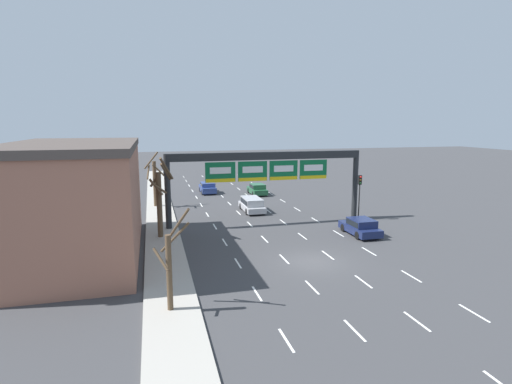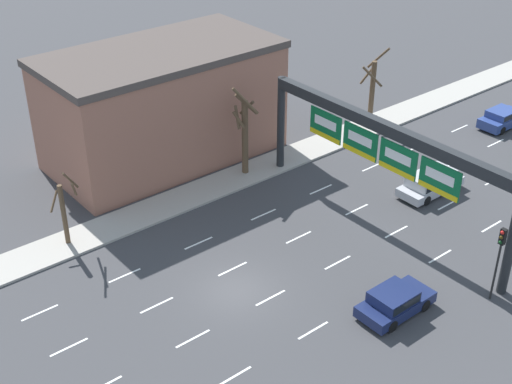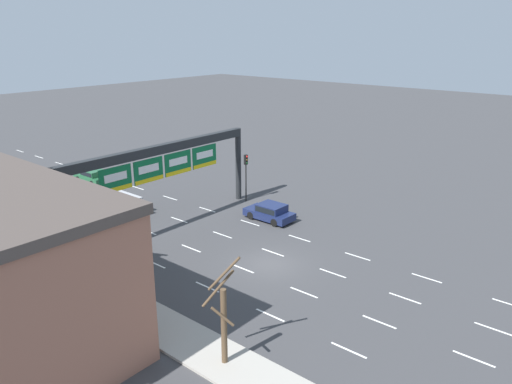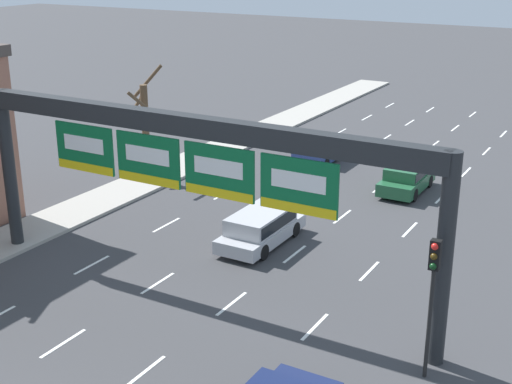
{
  "view_description": "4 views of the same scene",
  "coord_description": "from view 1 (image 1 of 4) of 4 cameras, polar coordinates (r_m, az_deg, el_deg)",
  "views": [
    {
      "loc": [
        -10.32,
        -24.19,
        9.39
      ],
      "look_at": [
        -0.75,
        12.15,
        2.84
      ],
      "focal_mm": 28.0,
      "sensor_mm": 36.0,
      "label": 1
    },
    {
      "loc": [
        24.15,
        -18.36,
        23.97
      ],
      "look_at": [
        -1.8,
        2.82,
        4.28
      ],
      "focal_mm": 50.0,
      "sensor_mm": 36.0,
      "label": 2
    },
    {
      "loc": [
        -24.14,
        -19.07,
        15.19
      ],
      "look_at": [
        3.0,
        3.71,
        3.66
      ],
      "focal_mm": 35.0,
      "sensor_mm": 36.0,
      "label": 3
    },
    {
      "loc": [
        13.74,
        -8.35,
        12.13
      ],
      "look_at": [
        1.66,
        12.75,
        3.72
      ],
      "focal_mm": 50.0,
      "sensor_mm": 36.0,
      "label": 4
    }
  ],
  "objects": [
    {
      "name": "ground_plane",
      "position": [
        27.93,
        7.98,
        -9.85
      ],
      "size": [
        220.0,
        220.0,
        0.0
      ],
      "primitive_type": "plane",
      "color": "#3D3D3F"
    },
    {
      "name": "sidewalk_left",
      "position": [
        25.93,
        -12.52,
        -11.41
      ],
      "size": [
        2.8,
        110.0,
        0.15
      ],
      "color": "#A8A399",
      "rests_on": "ground_plane"
    },
    {
      "name": "lane_dashes",
      "position": [
        40.19,
        0.55,
        -3.61
      ],
      "size": [
        10.02,
        67.0,
        0.01
      ],
      "color": "white",
      "rests_on": "ground_plane"
    },
    {
      "name": "sign_gantry",
      "position": [
        36.79,
        1.63,
        3.58
      ],
      "size": [
        18.63,
        0.7,
        6.74
      ],
      "color": "#232628",
      "rests_on": "ground_plane"
    },
    {
      "name": "building_near",
      "position": [
        30.76,
        -24.35,
        -1.02
      ],
      "size": [
        8.42,
        16.29,
        8.05
      ],
      "color": "#9E6651",
      "rests_on": "ground_plane"
    },
    {
      "name": "car_blue",
      "position": [
        54.17,
        -6.92,
        0.67
      ],
      "size": [
        1.92,
        4.23,
        1.47
      ],
      "color": "navy",
      "rests_on": "ground_plane"
    },
    {
      "name": "suv_silver",
      "position": [
        42.61,
        -0.59,
        -1.69
      ],
      "size": [
        1.97,
        4.78,
        1.47
      ],
      "color": "#B7B7BC",
      "rests_on": "ground_plane"
    },
    {
      "name": "car_green",
      "position": [
        52.61,
        0.19,
        0.46
      ],
      "size": [
        1.88,
        4.26,
        1.43
      ],
      "color": "#235B38",
      "rests_on": "ground_plane"
    },
    {
      "name": "car_navy",
      "position": [
        34.93,
        14.72,
        -4.75
      ],
      "size": [
        1.99,
        4.22,
        1.42
      ],
      "color": "#19234C",
      "rests_on": "ground_plane"
    },
    {
      "name": "traffic_light_near_gantry",
      "position": [
        39.74,
        14.6,
        0.54
      ],
      "size": [
        0.3,
        0.35,
        4.4
      ],
      "color": "black",
      "rests_on": "ground_plane"
    },
    {
      "name": "tree_bare_closest",
      "position": [
        20.47,
        -12.17,
        -10.06
      ],
      "size": [
        1.89,
        1.89,
        5.16
      ],
      "color": "brown",
      "rests_on": "sidewalk_left"
    },
    {
      "name": "tree_bare_second",
      "position": [
        33.09,
        -13.56,
        -0.87
      ],
      "size": [
        2.02,
        1.96,
        6.61
      ],
      "color": "brown",
      "rests_on": "sidewalk_left"
    },
    {
      "name": "tree_bare_third",
      "position": [
        45.82,
        -14.31,
        1.63
      ],
      "size": [
        2.29,
        2.31,
        6.02
      ],
      "color": "brown",
      "rests_on": "sidewalk_left"
    }
  ]
}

